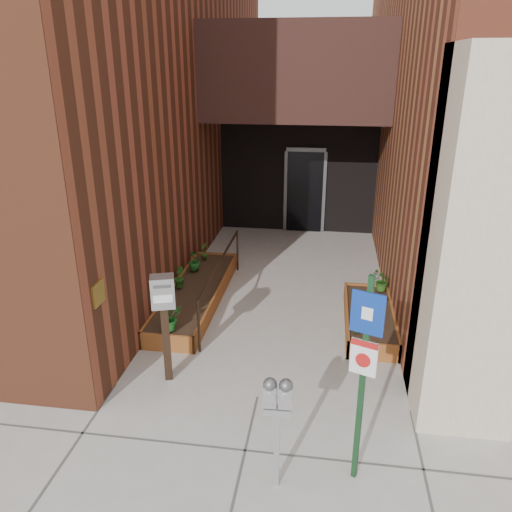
% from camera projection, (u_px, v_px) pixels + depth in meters
% --- Properties ---
extents(ground, '(80.00, 80.00, 0.00)m').
position_uv_depth(ground, '(257.00, 397.00, 6.70)').
color(ground, '#9E9991').
rests_on(ground, ground).
extents(architecture, '(20.00, 14.60, 10.00)m').
position_uv_depth(architecture, '(293.00, 25.00, 11.27)').
color(architecture, brown).
rests_on(architecture, ground).
extents(planter_left, '(0.90, 3.60, 0.30)m').
position_uv_depth(planter_left, '(196.00, 295.00, 9.35)').
color(planter_left, brown).
rests_on(planter_left, ground).
extents(planter_right, '(0.80, 2.20, 0.30)m').
position_uv_depth(planter_right, '(369.00, 319.00, 8.46)').
color(planter_right, brown).
rests_on(planter_right, ground).
extents(handrail, '(0.04, 3.34, 0.90)m').
position_uv_depth(handrail, '(221.00, 267.00, 9.01)').
color(handrail, black).
rests_on(handrail, ground).
extents(parking_meter, '(0.30, 0.14, 1.33)m').
position_uv_depth(parking_meter, '(278.00, 405.00, 4.95)').
color(parking_meter, '#9D9C9F').
rests_on(parking_meter, ground).
extents(sign_post, '(0.31, 0.14, 2.38)m').
position_uv_depth(sign_post, '(364.00, 361.00, 4.89)').
color(sign_post, '#14371B').
rests_on(sign_post, ground).
extents(payment_dropbox, '(0.37, 0.32, 1.58)m').
position_uv_depth(payment_dropbox, '(164.00, 307.00, 6.69)').
color(payment_dropbox, black).
rests_on(payment_dropbox, ground).
extents(shrub_left_a, '(0.51, 0.51, 0.41)m').
position_uv_depth(shrub_left_a, '(170.00, 317.00, 7.74)').
color(shrub_left_a, '#185419').
rests_on(shrub_left_a, planter_left).
extents(shrub_left_b, '(0.27, 0.27, 0.40)m').
position_uv_depth(shrub_left_b, '(179.00, 277.00, 9.21)').
color(shrub_left_b, '#235518').
rests_on(shrub_left_b, planter_left).
extents(shrub_left_c, '(0.32, 0.32, 0.41)m').
position_uv_depth(shrub_left_c, '(194.00, 260.00, 9.96)').
color(shrub_left_c, '#175218').
rests_on(shrub_left_c, planter_left).
extents(shrub_left_d, '(0.25, 0.25, 0.36)m').
position_uv_depth(shrub_left_d, '(204.00, 251.00, 10.54)').
color(shrub_left_d, '#2B621C').
rests_on(shrub_left_d, planter_left).
extents(shrub_right_a, '(0.24, 0.24, 0.30)m').
position_uv_depth(shrub_right_a, '(357.00, 323.00, 7.69)').
color(shrub_right_a, '#1E5919').
rests_on(shrub_right_a, planter_right).
extents(shrub_right_b, '(0.26, 0.26, 0.36)m').
position_uv_depth(shrub_right_b, '(381.00, 303.00, 8.25)').
color(shrub_right_b, '#225016').
rests_on(shrub_right_b, planter_right).
extents(shrub_right_c, '(0.46, 0.46, 0.37)m').
position_uv_depth(shrub_right_c, '(382.00, 281.00, 9.05)').
color(shrub_right_c, '#285819').
rests_on(shrub_right_c, planter_right).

